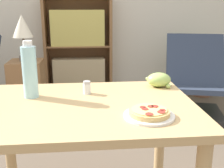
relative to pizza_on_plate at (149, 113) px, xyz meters
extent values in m
cube|color=tan|center=(-0.26, 0.18, -0.03)|extent=(1.03, 0.74, 0.03)
cylinder|color=tan|center=(-0.71, 0.49, -0.41)|extent=(0.06, 0.06, 0.72)
cylinder|color=tan|center=(0.19, 0.49, -0.41)|extent=(0.06, 0.06, 0.72)
cylinder|color=white|center=(0.00, 0.00, -0.01)|extent=(0.21, 0.21, 0.01)
cylinder|color=#DBB26B|center=(0.00, 0.00, 0.00)|extent=(0.17, 0.17, 0.02)
cylinder|color=#EACC7A|center=(0.00, 0.00, 0.02)|extent=(0.15, 0.15, 0.00)
cylinder|color=#A83328|center=(0.04, -0.04, 0.02)|extent=(0.03, 0.03, 0.00)
cylinder|color=#A83328|center=(0.03, 0.03, 0.02)|extent=(0.03, 0.03, 0.00)
cylinder|color=#A83328|center=(0.01, 0.03, 0.02)|extent=(0.03, 0.03, 0.00)
cylinder|color=#A83328|center=(-0.02, 0.00, 0.02)|extent=(0.03, 0.03, 0.00)
cylinder|color=#A83328|center=(-0.02, 0.02, 0.02)|extent=(0.03, 0.03, 0.00)
cylinder|color=#A83328|center=(0.05, -0.02, 0.02)|extent=(0.02, 0.02, 0.00)
cylinder|color=#A83328|center=(-0.01, -0.06, 0.02)|extent=(0.03, 0.03, 0.00)
ellipsoid|color=#A8CC66|center=(0.15, 0.43, 0.02)|extent=(0.13, 0.10, 0.08)
sphere|color=#A8CC66|center=(0.19, 0.39, 0.00)|extent=(0.03, 0.03, 0.03)
sphere|color=#A8CC66|center=(0.14, 0.46, 0.03)|extent=(0.03, 0.03, 0.03)
sphere|color=#A8CC66|center=(0.09, 0.44, 0.03)|extent=(0.02, 0.02, 0.02)
sphere|color=#A8CC66|center=(0.20, 0.42, 0.04)|extent=(0.03, 0.03, 0.03)
sphere|color=#A8CC66|center=(0.20, 0.45, 0.01)|extent=(0.03, 0.03, 0.03)
sphere|color=#A8CC66|center=(0.17, 0.44, 0.02)|extent=(0.02, 0.02, 0.02)
cylinder|color=#A3DBEA|center=(-0.53, 0.31, 0.11)|extent=(0.07, 0.07, 0.25)
cylinder|color=white|center=(-0.53, 0.31, 0.25)|extent=(0.04, 0.04, 0.03)
cylinder|color=white|center=(-0.25, 0.33, 0.01)|extent=(0.04, 0.04, 0.05)
cylinder|color=#B7B7BC|center=(-0.25, 0.33, 0.05)|extent=(0.04, 0.04, 0.01)
cube|color=black|center=(0.89, 1.66, -0.72)|extent=(0.68, 0.67, 0.10)
cube|color=#2D384C|center=(0.89, 1.58, -0.41)|extent=(0.72, 0.64, 0.14)
cube|color=#2D384C|center=(0.94, 1.87, -0.16)|extent=(0.70, 0.55, 0.55)
cube|color=brown|center=(-0.78, 2.75, -0.11)|extent=(0.04, 0.31, 1.32)
cube|color=brown|center=(0.08, 2.75, -0.11)|extent=(0.04, 0.31, 1.32)
cube|color=brown|center=(-0.35, 2.90, -0.11)|extent=(0.89, 0.01, 1.32)
cube|color=brown|center=(-0.35, 2.75, -0.75)|extent=(0.82, 0.30, 0.02)
cube|color=tan|center=(-0.35, 2.73, -0.51)|extent=(0.70, 0.22, 0.46)
cube|color=brown|center=(-0.35, 2.75, -0.11)|extent=(0.82, 0.30, 0.02)
cube|color=#CCBC5B|center=(-0.35, 2.73, 0.13)|extent=(0.70, 0.22, 0.46)
cube|color=brown|center=(-0.88, 1.90, -0.45)|extent=(0.34, 0.34, 0.63)
cylinder|color=#665B51|center=(-0.88, 1.90, -0.11)|extent=(0.11, 0.11, 0.06)
cylinder|color=#665B51|center=(-0.88, 1.90, 0.01)|extent=(0.02, 0.02, 0.19)
cone|color=beige|center=(-0.88, 1.90, 0.22)|extent=(0.21, 0.21, 0.23)
cylinder|color=#8E5B42|center=(1.31, 2.46, -0.66)|extent=(0.24, 0.24, 0.21)
ellipsoid|color=#285B2D|center=(1.31, 2.46, -0.35)|extent=(0.52, 0.44, 0.60)
camera|label=1|loc=(-0.25, -1.05, 0.43)|focal=45.00mm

